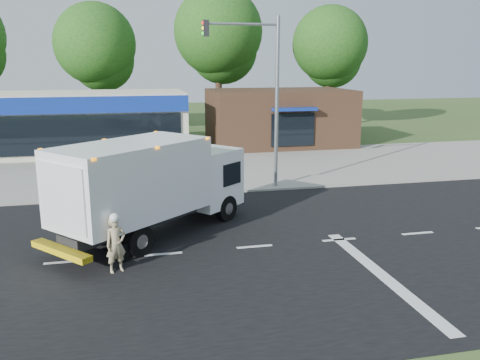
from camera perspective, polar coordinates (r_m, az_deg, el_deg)
The scene contains 11 objects.
ground at distance 16.93m, azimuth 1.64°, elevation -7.53°, with size 120.00×120.00×0.00m, color #385123.
road_asphalt at distance 16.93m, azimuth 1.64°, elevation -7.52°, with size 60.00×14.00×0.02m, color black.
sidewalk at distance 24.59m, azimuth -3.12°, elevation -0.77°, with size 60.00×2.40×0.12m, color gray.
parking_apron at distance 30.19m, azimuth -4.99°, elevation 1.73°, with size 60.00×9.00×0.02m, color gray.
lane_markings at distance 16.11m, azimuth 7.57°, elevation -8.69°, with size 55.20×7.00×0.01m.
ems_box_truck at distance 17.68m, azimuth -10.00°, elevation -0.13°, with size 7.42×6.84×3.43m.
emergency_worker at distance 15.17m, azimuth -13.77°, elevation -6.91°, with size 0.72×0.62×1.78m.
retail_strip_mall at distance 35.83m, azimuth -20.90°, elevation 5.97°, with size 18.00×6.20×4.00m.
brown_storefront at distance 37.19m, azimuth 4.47°, elevation 7.01°, with size 10.00×6.70×4.00m.
traffic_signal_pole at distance 23.81m, azimuth 2.67°, elevation 10.62°, with size 3.51×0.25×8.00m.
background_trees at distance 43.62m, azimuth -8.99°, elevation 14.88°, with size 36.77×7.39×12.10m.
Camera 1 is at (-3.98, -15.32, 6.00)m, focal length 38.00 mm.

